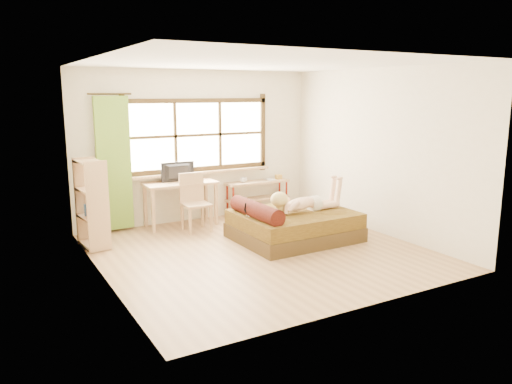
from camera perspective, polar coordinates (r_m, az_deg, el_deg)
floor at (r=7.41m, az=0.47°, el=-6.79°), size 4.50×4.50×0.00m
ceiling at (r=7.05m, az=0.51°, el=14.55°), size 4.50×4.50×0.00m
wall_back at (r=9.11m, az=-6.66°, el=5.23°), size 4.50×0.00×4.50m
wall_front at (r=5.31m, az=12.78°, el=0.71°), size 4.50×0.00×4.50m
wall_left at (r=6.30m, az=-17.53°, el=2.10°), size 0.00×4.50×4.50m
wall_right at (r=8.45m, az=13.84°, el=4.51°), size 0.00×4.50×4.50m
window at (r=9.07m, az=-6.61°, el=6.21°), size 2.80×0.16×1.46m
curtain at (r=8.53m, az=-15.94°, el=3.12°), size 0.55×0.10×2.20m
bed at (r=7.94m, az=4.12°, el=-3.74°), size 1.82×1.46×0.68m
woman at (r=7.90m, az=5.55°, el=-0.30°), size 1.27×0.38×0.54m
kitten at (r=7.60m, az=-0.51°, el=-1.95°), size 0.27×0.11×0.22m
desk at (r=8.76m, az=-8.64°, el=0.45°), size 1.25×0.59×0.78m
monitor at (r=8.76m, az=-8.81°, el=2.27°), size 0.60×0.09×0.34m
chair at (r=8.49m, az=-7.09°, el=-0.75°), size 0.44×0.44×0.97m
pipe_shelf at (r=9.59m, az=0.23°, el=0.27°), size 1.27×0.32×0.72m
cup at (r=9.40m, az=-1.43°, el=1.38°), size 0.12×0.12×0.09m
book at (r=9.65m, az=1.19°, el=1.41°), size 0.16×0.22×0.02m
bookshelf at (r=7.82m, az=-18.25°, el=-1.26°), size 0.39×0.61×1.33m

